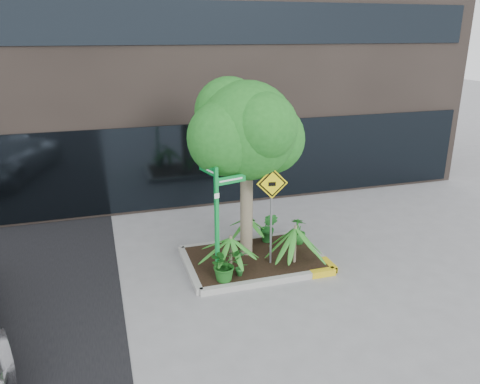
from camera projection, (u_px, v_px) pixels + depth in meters
name	position (u px, v px, depth m)	size (l,w,h in m)	color
ground	(250.00, 269.00, 11.10)	(80.00, 80.00, 0.00)	gray
planter	(256.00, 259.00, 11.38)	(3.35, 2.36, 0.15)	#9E9E99
tree	(247.00, 131.00, 10.64)	(2.93, 2.60, 4.40)	gray
palm_front	(296.00, 228.00, 10.86)	(1.06, 1.06, 1.18)	gray
palm_left	(231.00, 238.00, 10.56)	(0.94, 0.94, 1.05)	gray
palm_back	(248.00, 218.00, 11.90)	(0.86, 0.86, 0.95)	gray
shrub_a	(225.00, 264.00, 10.22)	(0.69, 0.69, 0.77)	#185518
shrub_b	(298.00, 231.00, 12.03)	(0.39, 0.39, 0.70)	#217022
shrub_c	(240.00, 263.00, 10.43)	(0.33, 0.33, 0.62)	#1F6524
shrub_d	(269.00, 227.00, 12.09)	(0.45, 0.45, 0.82)	#1E6924
street_sign_post	(218.00, 212.00, 10.12)	(0.91, 0.77, 2.68)	#0D9838
cattle_sign	(272.00, 200.00, 10.61)	(0.72, 0.14, 2.34)	slate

